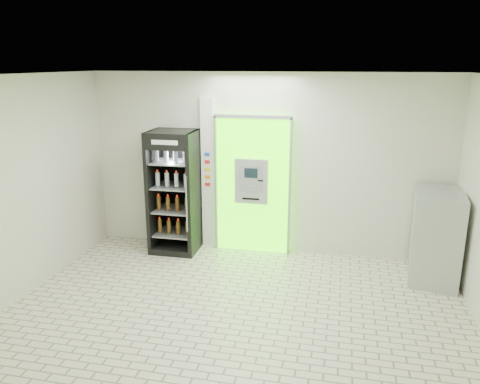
% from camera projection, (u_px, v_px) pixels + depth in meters
% --- Properties ---
extents(ground, '(6.00, 6.00, 0.00)m').
position_uv_depth(ground, '(231.00, 324.00, 5.83)').
color(ground, beige).
rests_on(ground, ground).
extents(room_shell, '(6.00, 6.00, 6.00)m').
position_uv_depth(room_shell, '(230.00, 181.00, 5.33)').
color(room_shell, beige).
rests_on(room_shell, ground).
extents(atm_assembly, '(1.30, 0.24, 2.33)m').
position_uv_depth(atm_assembly, '(253.00, 184.00, 7.82)').
color(atm_assembly, '#3FF500').
rests_on(atm_assembly, ground).
extents(pillar, '(0.22, 0.11, 2.60)m').
position_uv_depth(pillar, '(208.00, 174.00, 7.98)').
color(pillar, silver).
rests_on(pillar, ground).
extents(beverage_cooler, '(0.78, 0.74, 2.07)m').
position_uv_depth(beverage_cooler, '(175.00, 194.00, 7.89)').
color(beverage_cooler, black).
rests_on(beverage_cooler, ground).
extents(steel_cabinet, '(0.80, 1.09, 1.34)m').
position_uv_depth(steel_cabinet, '(436.00, 236.00, 6.88)').
color(steel_cabinet, '#A8AAAF').
rests_on(steel_cabinet, ground).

